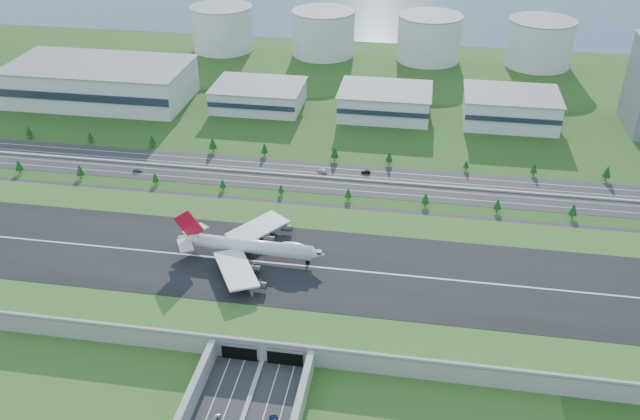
% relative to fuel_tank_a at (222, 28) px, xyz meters
% --- Properties ---
extents(ground, '(1200.00, 1200.00, 0.00)m').
position_rel_fuel_tank_a_xyz_m(ground, '(120.00, -310.00, -17.50)').
color(ground, '#234816').
rests_on(ground, ground).
extents(airfield_deck, '(520.00, 100.00, 9.20)m').
position_rel_fuel_tank_a_xyz_m(airfield_deck, '(120.00, -310.09, -13.38)').
color(airfield_deck, gray).
rests_on(airfield_deck, ground).
extents(north_expressway, '(560.00, 36.00, 0.12)m').
position_rel_fuel_tank_a_xyz_m(north_expressway, '(120.00, -215.00, -17.44)').
color(north_expressway, '#28282B').
rests_on(north_expressway, ground).
extents(tree_row, '(504.17, 48.66, 8.46)m').
position_rel_fuel_tank_a_xyz_m(tree_row, '(130.97, -212.78, -12.81)').
color(tree_row, '#3D2819').
rests_on(tree_row, ground).
extents(hangar_west, '(120.00, 60.00, 25.00)m').
position_rel_fuel_tank_a_xyz_m(hangar_west, '(-50.00, -125.00, -5.00)').
color(hangar_west, silver).
rests_on(hangar_west, ground).
extents(hangar_mid_a, '(58.00, 42.00, 15.00)m').
position_rel_fuel_tank_a_xyz_m(hangar_mid_a, '(60.00, -120.00, -10.00)').
color(hangar_mid_a, silver).
rests_on(hangar_mid_a, ground).
extents(hangar_mid_b, '(58.00, 42.00, 17.00)m').
position_rel_fuel_tank_a_xyz_m(hangar_mid_b, '(145.00, -120.00, -9.00)').
color(hangar_mid_b, silver).
rests_on(hangar_mid_b, ground).
extents(hangar_mid_c, '(58.00, 42.00, 19.00)m').
position_rel_fuel_tank_a_xyz_m(hangar_mid_c, '(225.00, -120.00, -8.00)').
color(hangar_mid_c, silver).
rests_on(hangar_mid_c, ground).
extents(fuel_tank_a, '(50.00, 50.00, 35.00)m').
position_rel_fuel_tank_a_xyz_m(fuel_tank_a, '(0.00, 0.00, 0.00)').
color(fuel_tank_a, silver).
rests_on(fuel_tank_a, ground).
extents(fuel_tank_b, '(50.00, 50.00, 35.00)m').
position_rel_fuel_tank_a_xyz_m(fuel_tank_b, '(85.00, 0.00, 0.00)').
color(fuel_tank_b, silver).
rests_on(fuel_tank_b, ground).
extents(fuel_tank_c, '(50.00, 50.00, 35.00)m').
position_rel_fuel_tank_a_xyz_m(fuel_tank_c, '(170.00, 0.00, 0.00)').
color(fuel_tank_c, silver).
rests_on(fuel_tank_c, ground).
extents(fuel_tank_d, '(50.00, 50.00, 35.00)m').
position_rel_fuel_tank_a_xyz_m(fuel_tank_d, '(255.00, 0.00, 0.00)').
color(fuel_tank_d, silver).
rests_on(fuel_tank_d, ground).
extents(bay_water, '(1200.00, 260.00, 0.06)m').
position_rel_fuel_tank_a_xyz_m(bay_water, '(120.00, 170.00, -17.47)').
color(bay_water, '#3B5D72').
rests_on(bay_water, ground).
extents(boeing_747, '(66.23, 62.54, 20.46)m').
position_rel_fuel_tank_a_xyz_m(boeing_747, '(102.56, -307.14, -3.69)').
color(boeing_747, silver).
rests_on(boeing_747, airfield_deck).
extents(car_0, '(2.96, 4.13, 1.31)m').
position_rel_fuel_tank_a_xyz_m(car_0, '(110.99, -389.32, -16.73)').
color(car_0, silver).
rests_on(car_0, ground).
extents(car_4, '(5.25, 2.64, 1.72)m').
position_rel_fuel_tank_a_xyz_m(car_4, '(16.20, -225.03, -16.52)').
color(car_4, '#505055').
rests_on(car_4, ground).
extents(car_5, '(5.09, 1.92, 1.66)m').
position_rel_fuel_tank_a_xyz_m(car_5, '(141.77, -206.23, -16.55)').
color(car_5, black).
rests_on(car_5, ground).
extents(car_7, '(6.32, 4.59, 1.70)m').
position_rel_fuel_tank_a_xyz_m(car_7, '(117.58, -208.54, -16.53)').
color(car_7, silver).
rests_on(car_7, ground).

